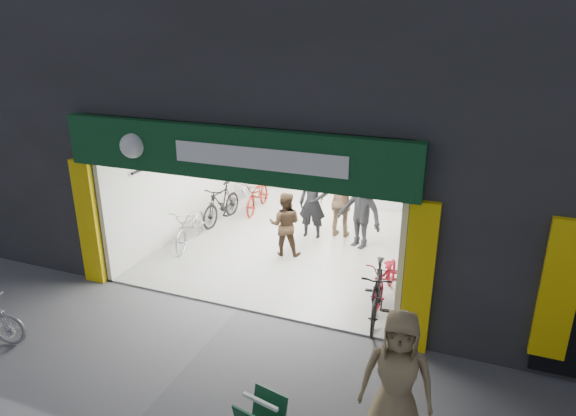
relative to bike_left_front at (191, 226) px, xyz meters
The scene contains 14 objects.
ground 3.29m from the bike_left_front, 43.77° to the right, with size 60.00×60.00×0.00m, color #56565B.
building 5.72m from the bike_left_front, 40.05° to the left, with size 17.00×10.27×8.00m.
bike_left_front is the anchor object (origin of this frame).
bike_left_midfront 1.50m from the bike_left_front, 89.25° to the left, with size 0.50×1.77×1.06m, color black.
bike_left_midback 2.72m from the bike_left_front, 78.37° to the left, with size 0.60×1.73×0.91m, color maroon.
bike_left_back 3.11m from the bike_left_front, 92.80° to the left, with size 0.47×1.65×0.99m, color silver.
bike_right_front 5.12m from the bike_left_front, 18.79° to the right, with size 0.51×1.81×1.09m, color black.
bike_right_mid 4.92m from the bike_left_front, ahead, with size 0.58×1.66×0.87m, color maroon.
bike_right_back 5.90m from the bike_left_front, 39.96° to the left, with size 0.53×1.88×1.13m, color #B6B6BB.
customer_a 2.98m from the bike_left_front, 28.69° to the left, with size 0.67×0.44×1.83m, color black.
customer_b 2.35m from the bike_left_front, ahead, with size 0.74×0.58×1.52m, color #382719.
customer_c 4.02m from the bike_left_front, 18.28° to the left, with size 1.24×0.71×1.92m, color black.
customer_d 3.69m from the bike_left_front, 27.77° to the left, with size 1.08×0.45×1.84m, color #86694E.
pedestrian_near 7.15m from the bike_left_front, 37.62° to the right, with size 0.92×0.60×1.89m, color #86704E.
Camera 1 is at (3.93, -7.47, 5.18)m, focal length 32.00 mm.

